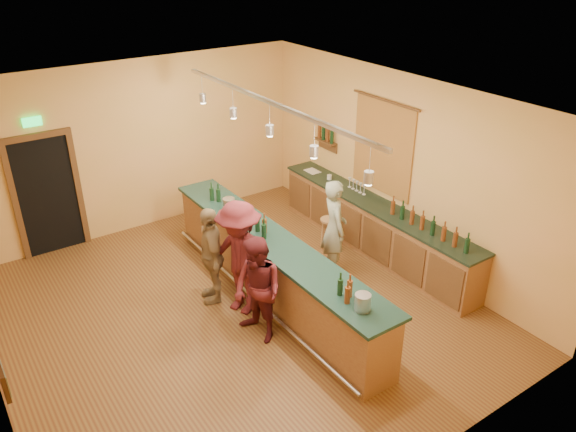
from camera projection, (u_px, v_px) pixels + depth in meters
floor at (235, 312)px, 8.52m from camera, size 7.00×7.00×0.00m
ceiling at (224, 105)px, 7.07m from camera, size 6.50×7.00×0.02m
wall_back at (137, 147)px, 10.37m from camera, size 6.50×0.02×3.20m
wall_front at (414, 359)px, 5.23m from camera, size 6.50×0.02×3.20m
wall_right at (399, 168)px, 9.44m from camera, size 0.02×7.00×3.20m
doorway at (47, 193)px, 9.70m from camera, size 1.15×0.09×2.48m
tapestry at (383, 148)px, 9.61m from camera, size 0.03×1.40×1.60m
bottle_shelf at (326, 135)px, 10.77m from camera, size 0.17×0.55×0.54m
back_counter at (375, 227)px, 9.93m from camera, size 0.60×4.55×1.27m
tasting_bar at (272, 264)px, 8.59m from camera, size 0.74×5.10×1.38m
pendant_track at (270, 113)px, 7.51m from camera, size 0.11×4.60×0.50m
bartender at (334, 228)px, 9.16m from camera, size 0.60×0.72×1.67m
customer_a at (258, 290)px, 7.65m from camera, size 0.69×0.84×1.57m
customer_b at (211, 255)px, 8.50m from camera, size 0.66×0.99×1.57m
customer_c at (240, 258)px, 8.18m from camera, size 1.06×1.33×1.80m
bar_stool at (329, 226)px, 9.97m from camera, size 0.30×0.30×0.63m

